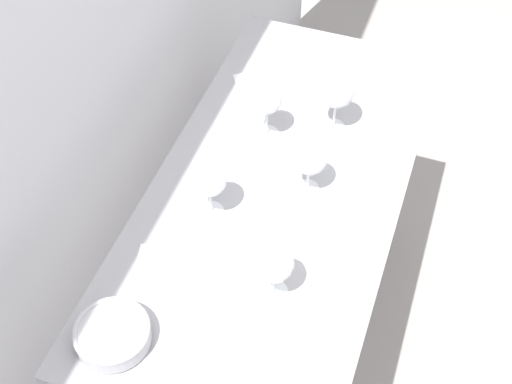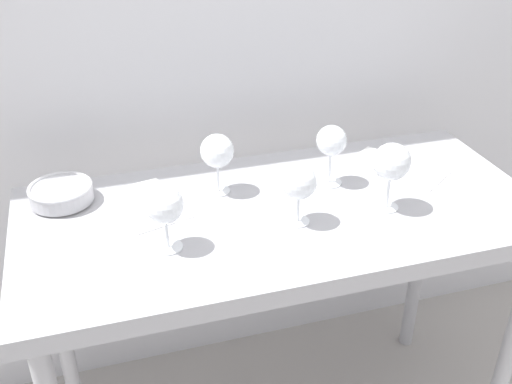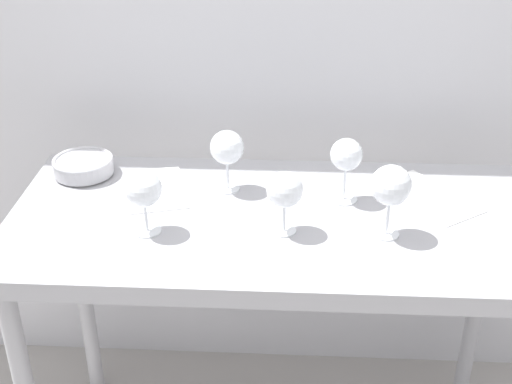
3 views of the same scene
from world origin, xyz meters
TOP-DOWN VIEW (x-y plane):
  - back_wall at (0.00, 0.49)m, footprint 3.80×0.04m
  - steel_counter at (0.00, -0.01)m, footprint 1.40×0.65m
  - wine_glass_near_right at (0.27, -0.08)m, footprint 0.10×0.10m
  - wine_glass_near_center at (0.02, -0.08)m, footprint 0.09×0.09m
  - wine_glass_far_left at (-0.14, 0.13)m, footprint 0.09×0.09m
  - wine_glass_far_right at (0.17, 0.09)m, footprint 0.09×0.09m
  - wine_glass_near_left at (-0.32, -0.10)m, footprint 0.09×0.09m
  - tasting_sheet_upper at (0.41, 0.11)m, footprint 0.28×0.32m
  - tasting_sheet_lower at (-0.34, 0.12)m, footprint 0.22×0.28m
  - tasting_bowl at (-0.56, 0.20)m, footprint 0.17×0.17m

SIDE VIEW (x-z plane):
  - steel_counter at x=0.00m, z-range 0.34..1.24m
  - tasting_sheet_upper at x=0.41m, z-range 0.90..0.90m
  - tasting_sheet_lower at x=-0.34m, z-range 0.90..0.90m
  - tasting_bowl at x=-0.56m, z-range 0.90..0.96m
  - wine_glass_near_center at x=0.02m, z-range 0.93..1.10m
  - wine_glass_near_left at x=-0.32m, z-range 0.93..1.10m
  - wine_glass_far_left at x=-0.14m, z-range 0.94..1.11m
  - wine_glass_far_right at x=0.17m, z-range 0.94..1.12m
  - wine_glass_near_right at x=0.27m, z-range 0.94..1.13m
  - back_wall at x=0.00m, z-range 0.00..2.60m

